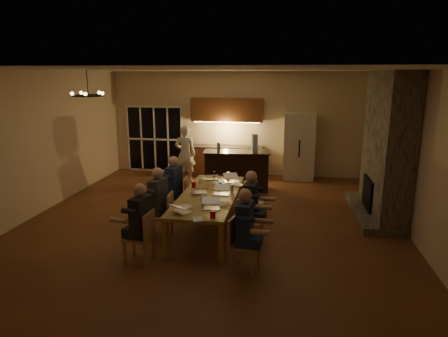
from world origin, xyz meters
TOP-DOWN VIEW (x-y plane):
  - floor at (0.00, 0.00)m, footprint 9.00×9.00m
  - back_wall at (0.00, 4.52)m, footprint 8.00×0.04m
  - left_wall at (-4.02, 0.00)m, footprint 0.04×9.00m
  - right_wall at (4.02, 0.00)m, footprint 0.04×9.00m
  - ceiling at (0.00, 0.00)m, footprint 8.00×9.00m
  - french_doors at (-2.70, 4.47)m, footprint 1.86×0.08m
  - fireplace at (3.70, 1.20)m, footprint 0.58×2.50m
  - kitchenette at (-0.30, 4.20)m, footprint 2.24×0.68m
  - refrigerator at (1.90, 4.15)m, footprint 0.90×0.68m
  - dining_table at (0.03, -0.21)m, footprint 1.10×2.99m
  - bar_island at (0.22, 2.71)m, footprint 1.85×0.83m
  - chair_left_near at (-0.86, -1.83)m, footprint 0.46×0.46m
  - chair_left_mid at (-0.82, -0.78)m, footprint 0.48×0.48m
  - chair_left_far at (-0.82, 0.45)m, footprint 0.48×0.48m
  - chair_right_near at (0.95, -1.86)m, footprint 0.53×0.53m
  - chair_right_mid at (0.94, -0.76)m, footprint 0.50×0.50m
  - chair_right_far at (0.91, 0.45)m, footprint 0.49×0.49m
  - person_left_near at (-0.81, -1.82)m, footprint 0.71×0.71m
  - person_right_near at (0.94, -1.85)m, footprint 0.64×0.64m
  - person_left_mid at (-0.88, -0.69)m, footprint 0.71×0.71m
  - person_right_mid at (0.92, -0.67)m, footprint 0.64×0.64m
  - person_left_far at (-0.88, 0.39)m, footprint 0.71×0.71m
  - standing_person at (-1.39, 3.31)m, footprint 0.63×0.44m
  - chandelier at (-1.96, -1.10)m, footprint 0.57×0.57m
  - laptop_a at (-0.22, -1.34)m, footprint 0.42×0.42m
  - laptop_b at (0.24, -1.09)m, footprint 0.36×0.33m
  - laptop_c at (-0.19, -0.17)m, footprint 0.40×0.37m
  - laptop_d at (0.28, -0.19)m, footprint 0.32×0.28m
  - laptop_e at (-0.17, 0.93)m, footprint 0.39×0.36m
  - laptop_f at (0.35, 0.77)m, footprint 0.40×0.38m
  - mug_front at (-0.00, -0.61)m, footprint 0.08×0.08m
  - mug_mid at (0.16, 0.38)m, footprint 0.07×0.07m
  - mug_back at (-0.33, 0.59)m, footprint 0.08×0.08m
  - redcup_near at (0.36, -1.54)m, footprint 0.10×0.10m
  - redcup_mid at (-0.39, 0.21)m, footprint 0.09×0.09m
  - redcup_far at (0.21, 1.18)m, footprint 0.09×0.09m
  - can_silver at (0.06, -0.96)m, footprint 0.06×0.06m
  - can_cola at (-0.12, 1.20)m, footprint 0.06×0.06m
  - can_right at (0.44, 0.14)m, footprint 0.07×0.07m
  - plate_near at (0.37, -0.83)m, footprint 0.24×0.24m
  - plate_left at (-0.24, -1.09)m, footprint 0.27×0.27m
  - plate_far at (0.50, 0.54)m, footprint 0.27×0.27m
  - notepad at (0.12, -1.66)m, footprint 0.23×0.27m
  - bar_bottle at (-0.27, 2.60)m, footprint 0.09×0.09m
  - bar_blender at (0.68, 2.80)m, footprint 0.19×0.19m

SIDE VIEW (x-z plane):
  - floor at x=0.00m, z-range 0.00..0.00m
  - dining_table at x=0.03m, z-range 0.00..0.75m
  - chair_left_near at x=-0.86m, z-range 0.00..0.89m
  - chair_left_mid at x=-0.82m, z-range 0.00..0.89m
  - chair_left_far at x=-0.82m, z-range 0.00..0.89m
  - chair_right_near at x=0.95m, z-range 0.00..0.89m
  - chair_right_mid at x=0.94m, z-range 0.00..0.89m
  - chair_right_far at x=0.91m, z-range 0.00..0.89m
  - bar_island at x=0.22m, z-range 0.00..1.08m
  - person_left_near at x=-0.81m, z-range 0.00..1.38m
  - person_right_near at x=0.94m, z-range 0.00..1.38m
  - person_left_mid at x=-0.88m, z-range 0.00..1.38m
  - person_right_mid at x=0.92m, z-range 0.00..1.38m
  - person_left_far at x=-0.88m, z-range 0.00..1.38m
  - notepad at x=0.12m, z-range 0.75..0.76m
  - plate_near at x=0.37m, z-range 0.75..0.77m
  - plate_left at x=-0.24m, z-range 0.75..0.77m
  - plate_far at x=0.50m, z-range 0.75..0.77m
  - mug_front at x=0.00m, z-range 0.75..0.85m
  - mug_mid at x=0.16m, z-range 0.75..0.85m
  - mug_back at x=-0.33m, z-range 0.75..0.85m
  - redcup_near at x=0.36m, z-range 0.75..0.87m
  - redcup_mid at x=-0.39m, z-range 0.75..0.87m
  - redcup_far at x=0.21m, z-range 0.75..0.87m
  - can_silver at x=0.06m, z-range 0.75..0.87m
  - can_cola at x=-0.12m, z-range 0.75..0.87m
  - can_right at x=0.44m, z-range 0.75..0.87m
  - standing_person at x=-1.39m, z-range 0.00..1.67m
  - laptop_a at x=-0.22m, z-range 0.75..0.98m
  - laptop_b at x=0.24m, z-range 0.75..0.98m
  - laptop_c at x=-0.19m, z-range 0.75..0.98m
  - laptop_d at x=0.28m, z-range 0.75..0.98m
  - laptop_e at x=-0.17m, z-range 0.75..0.98m
  - laptop_f at x=0.35m, z-range 0.75..0.98m
  - refrigerator at x=1.90m, z-range 0.00..2.00m
  - french_doors at x=-2.70m, z-range 0.00..2.10m
  - kitchenette at x=-0.30m, z-range 0.00..2.40m
  - bar_bottle at x=-0.27m, z-range 1.08..1.32m
  - bar_blender at x=0.68m, z-range 1.08..1.55m
  - back_wall at x=0.00m, z-range 0.00..3.20m
  - left_wall at x=-4.02m, z-range 0.00..3.20m
  - right_wall at x=4.02m, z-range 0.00..3.20m
  - fireplace at x=3.70m, z-range 0.00..3.20m
  - chandelier at x=-1.96m, z-range 2.73..2.77m
  - ceiling at x=0.00m, z-range 3.20..3.24m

